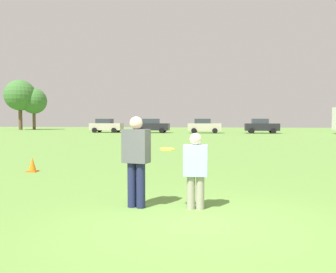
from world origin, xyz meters
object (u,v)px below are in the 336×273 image
(parked_car_near_left, at_px, (106,126))
(parked_car_mid_left, at_px, (153,126))
(frisbee, at_px, (167,149))
(parked_car_center, at_px, (204,126))
(parked_car_mid_right, at_px, (261,126))
(player_thrower, at_px, (136,156))
(traffic_cone, at_px, (32,165))
(player_defender, at_px, (196,167))

(parked_car_near_left, height_order, parked_car_mid_left, same)
(frisbee, relative_size, parked_car_mid_left, 0.06)
(frisbee, bearing_deg, parked_car_center, 90.94)
(parked_car_mid_left, bearing_deg, parked_car_mid_right, 1.12)
(player_thrower, height_order, traffic_cone, player_thrower)
(player_defender, relative_size, frisbee, 5.35)
(player_defender, xyz_separation_m, parked_car_mid_right, (5.95, 39.36, 0.12))
(player_thrower, bearing_deg, frisbee, -16.12)
(parked_car_mid_left, height_order, parked_car_mid_right, same)
(player_thrower, relative_size, player_defender, 1.22)
(player_thrower, bearing_deg, traffic_cone, 136.35)
(frisbee, distance_m, traffic_cone, 6.79)
(frisbee, xyz_separation_m, parked_car_near_left, (-13.61, 39.44, -0.23))
(parked_car_near_left, bearing_deg, parked_car_center, -0.81)
(frisbee, bearing_deg, parked_car_near_left, 109.04)
(player_thrower, bearing_deg, parked_car_mid_left, 99.72)
(player_defender, xyz_separation_m, traffic_cone, (-5.58, 4.21, -0.58))
(player_defender, relative_size, parked_car_center, 0.34)
(parked_car_near_left, relative_size, parked_car_mid_left, 1.00)
(parked_car_mid_right, bearing_deg, traffic_cone, -108.17)
(parked_car_center, bearing_deg, parked_car_mid_left, 179.58)
(parked_car_near_left, xyz_separation_m, parked_car_mid_left, (6.28, -0.13, 0.00))
(parked_car_near_left, bearing_deg, frisbee, -70.96)
(frisbee, height_order, parked_car_center, parked_car_center)
(parked_car_mid_right, bearing_deg, parked_car_center, -177.44)
(frisbee, bearing_deg, traffic_cone, 138.94)
(frisbee, bearing_deg, parked_car_mid_right, 80.72)
(parked_car_near_left, distance_m, parked_car_mid_right, 20.08)
(player_defender, distance_m, parked_car_mid_left, 39.87)
(traffic_cone, height_order, parked_car_near_left, parked_car_near_left)
(parked_car_center, bearing_deg, traffic_cone, -97.24)
(player_thrower, relative_size, parked_car_near_left, 0.42)
(player_thrower, relative_size, frisbee, 6.51)
(traffic_cone, xyz_separation_m, parked_car_mid_left, (-2.26, 34.89, 0.69))
(traffic_cone, height_order, parked_car_mid_right, parked_car_mid_right)
(player_defender, height_order, parked_car_mid_left, parked_car_mid_left)
(parked_car_near_left, height_order, parked_car_center, same)
(parked_car_near_left, height_order, parked_car_mid_right, same)
(parked_car_mid_right, bearing_deg, parked_car_mid_left, -178.88)
(frisbee, height_order, traffic_cone, frisbee)
(traffic_cone, height_order, parked_car_mid_left, parked_car_mid_left)
(frisbee, xyz_separation_m, parked_car_mid_right, (6.47, 39.57, -0.23))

